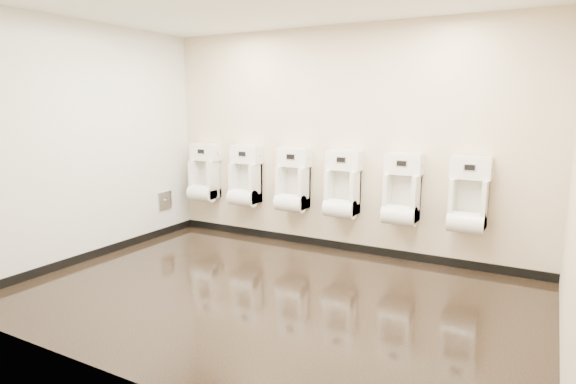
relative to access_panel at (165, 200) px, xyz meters
The scene contains 14 objects.
ground 2.80m from the access_panel, 25.81° to the right, with size 5.00×3.50×0.00m, color black.
back_wall 2.70m from the access_panel, 12.50° to the left, with size 5.00×0.02×2.80m, color beige.
front_wall 3.96m from the access_panel, 49.93° to the right, with size 5.00×0.02×2.80m, color beige.
left_wall 1.50m from the access_panel, 90.87° to the right, with size 0.02×3.50×2.80m, color beige.
tile_overlay_left 1.50m from the access_panel, 90.63° to the right, with size 0.01×3.50×2.80m, color white.
skirting_back 2.58m from the access_panel, 12.23° to the left, with size 5.00×0.02×0.10m, color black.
skirting_left 1.28m from the access_panel, 90.30° to the right, with size 0.02×3.50×0.10m, color black.
access_panel is the anchor object (origin of this frame).
urinal_0 0.65m from the access_panel, 45.13° to the left, with size 0.44×0.33×0.82m.
urinal_1 1.23m from the access_panel, 19.99° to the left, with size 0.44×0.33×0.82m.
urinal_2 1.93m from the access_panel, 12.28° to the left, with size 0.44×0.33×0.82m.
urinal_3 2.61m from the access_panel, ahead, with size 0.44×0.33×0.82m.
urinal_4 3.34m from the access_panel, ahead, with size 0.44×0.33×0.82m.
urinal_5 4.07m from the access_panel, ahead, with size 0.44×0.33×0.82m.
Camera 1 is at (2.32, -3.84, 1.86)m, focal length 30.00 mm.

